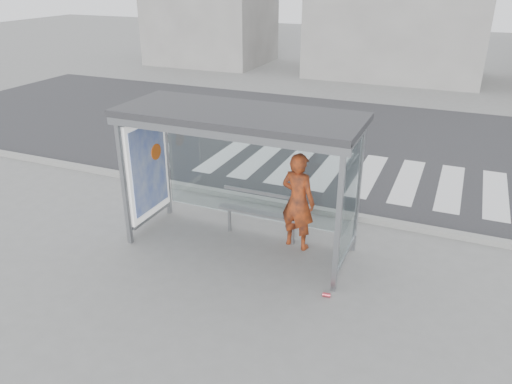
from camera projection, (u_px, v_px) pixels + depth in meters
ground at (240, 246)px, 9.48m from camera, size 80.00×80.00×0.00m
road at (335, 140)px, 15.35m from camera, size 30.00×10.00×0.01m
curb at (277, 203)px, 11.09m from camera, size 30.00×0.18×0.12m
crosswalk at (348, 172)px, 12.90m from camera, size 7.55×3.00×0.00m
bus_shelter at (221, 143)px, 8.85m from camera, size 4.25×1.65×2.62m
building_left at (211, 5)px, 26.93m from camera, size 6.00×5.00×6.00m
building_center at (399, 22)px, 23.56m from camera, size 8.00×5.00×5.00m
person at (298, 201)px, 9.11m from camera, size 0.77×0.59×1.87m
bench at (261, 212)px, 9.60m from camera, size 1.71×0.31×0.89m
soda_can at (326, 295)px, 8.00m from camera, size 0.13×0.08×0.07m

